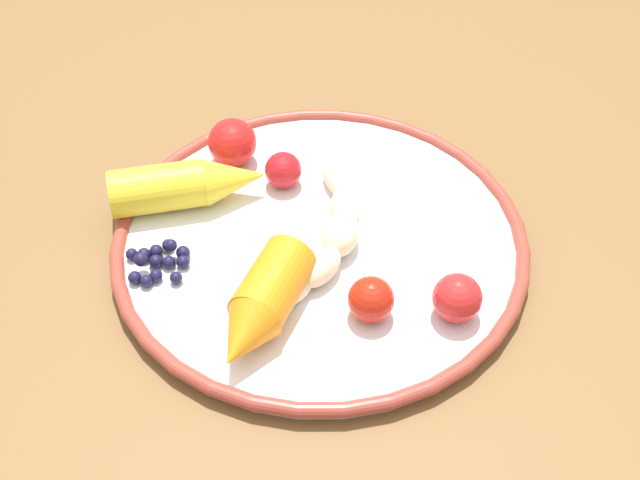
% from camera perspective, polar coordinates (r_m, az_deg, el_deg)
% --- Properties ---
extents(dining_table, '(1.05, 0.83, 0.75)m').
position_cam_1_polar(dining_table, '(0.84, -1.80, -3.66)').
color(dining_table, brown).
rests_on(dining_table, ground_plane).
extents(plate, '(0.35, 0.35, 0.02)m').
position_cam_1_polar(plate, '(0.74, -0.00, -0.16)').
color(plate, white).
rests_on(plate, dining_table).
extents(banana, '(0.08, 0.18, 0.03)m').
position_cam_1_polar(banana, '(0.73, 0.66, 0.33)').
color(banana, beige).
rests_on(banana, plate).
extents(carrot_orange, '(0.08, 0.12, 0.04)m').
position_cam_1_polar(carrot_orange, '(0.67, -3.73, -4.28)').
color(carrot_orange, orange).
rests_on(carrot_orange, plate).
extents(carrot_yellow, '(0.14, 0.08, 0.04)m').
position_cam_1_polar(carrot_yellow, '(0.77, -8.38, 3.49)').
color(carrot_yellow, yellow).
rests_on(carrot_yellow, plate).
extents(blueberry_pile, '(0.05, 0.05, 0.02)m').
position_cam_1_polar(blueberry_pile, '(0.73, -10.29, -1.32)').
color(blueberry_pile, '#191638').
rests_on(blueberry_pile, plate).
extents(tomato_near, '(0.04, 0.04, 0.04)m').
position_cam_1_polar(tomato_near, '(0.81, -5.62, 6.22)').
color(tomato_near, red).
rests_on(tomato_near, plate).
extents(tomato_mid, '(0.04, 0.04, 0.04)m').
position_cam_1_polar(tomato_mid, '(0.68, 8.76, -3.67)').
color(tomato_mid, red).
rests_on(tomato_mid, plate).
extents(tomato_far, '(0.04, 0.04, 0.04)m').
position_cam_1_polar(tomato_far, '(0.68, 3.28, -3.81)').
color(tomato_far, red).
rests_on(tomato_far, plate).
extents(tomato_extra, '(0.03, 0.03, 0.03)m').
position_cam_1_polar(tomato_extra, '(0.78, -2.36, 4.49)').
color(tomato_extra, red).
rests_on(tomato_extra, plate).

